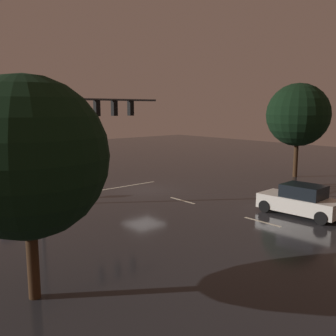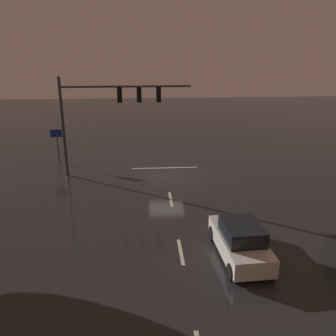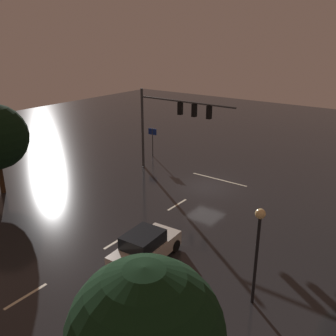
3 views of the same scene
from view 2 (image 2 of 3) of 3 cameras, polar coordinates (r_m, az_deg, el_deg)
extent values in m
plane|color=#232326|center=(26.27, -0.25, -1.37)|extent=(80.00, 80.00, 0.00)
cylinder|color=#383A3D|center=(26.57, -16.00, 5.99)|extent=(0.22, 0.22, 7.00)
cylinder|color=#383A3D|center=(25.56, -6.58, 12.49)|extent=(8.87, 0.14, 0.14)
cube|color=black|center=(25.65, -7.54, 11.19)|extent=(0.32, 0.36, 1.00)
sphere|color=black|center=(25.80, -7.55, 11.95)|extent=(0.20, 0.20, 0.20)
sphere|color=black|center=(25.84, -7.52, 11.25)|extent=(0.20, 0.20, 0.20)
sphere|color=#19F24C|center=(25.88, -7.49, 10.54)|extent=(0.20, 0.20, 0.20)
cube|color=black|center=(25.60, -4.51, 11.28)|extent=(0.32, 0.36, 1.00)
sphere|color=black|center=(25.75, -4.53, 12.04)|extent=(0.20, 0.20, 0.20)
sphere|color=black|center=(25.79, -4.51, 11.33)|extent=(0.20, 0.20, 0.20)
sphere|color=#19F24C|center=(25.83, -4.49, 10.63)|extent=(0.20, 0.20, 0.20)
cube|color=black|center=(25.63, -1.48, 11.34)|extent=(0.32, 0.36, 1.00)
sphere|color=black|center=(25.78, -1.51, 12.10)|extent=(0.20, 0.20, 0.20)
sphere|color=black|center=(25.82, -1.50, 11.39)|extent=(0.20, 0.20, 0.20)
sphere|color=#19F24C|center=(25.86, -1.49, 10.69)|extent=(0.20, 0.20, 0.20)
cube|color=beige|center=(22.57, 0.42, -4.86)|extent=(0.16, 2.20, 0.01)
cube|color=beige|center=(17.27, 1.99, -12.87)|extent=(0.16, 2.20, 0.01)
cube|color=beige|center=(28.14, -0.52, 0.03)|extent=(5.00, 0.16, 0.01)
cube|color=silver|center=(16.94, 11.10, -11.51)|extent=(2.06, 4.40, 0.80)
cube|color=black|center=(16.42, 11.48, -9.62)|extent=(1.72, 2.19, 0.68)
cylinder|color=black|center=(18.18, 6.91, -10.03)|extent=(0.26, 0.69, 0.68)
cylinder|color=black|center=(18.64, 11.99, -9.56)|extent=(0.26, 0.69, 0.68)
cylinder|color=black|center=(15.57, 9.87, -15.62)|extent=(0.26, 0.69, 0.68)
cylinder|color=black|center=(16.10, 15.79, -14.83)|extent=(0.26, 0.69, 0.68)
sphere|color=#F9EFC6|center=(18.52, 7.13, -8.32)|extent=(0.20, 0.20, 0.20)
sphere|color=#F9EFC6|center=(18.87, 10.99, -8.00)|extent=(0.20, 0.20, 0.20)
cylinder|color=#383A3D|center=(29.95, -16.78, 3.21)|extent=(0.09, 0.09, 2.83)
cube|color=navy|center=(29.69, -16.97, 5.19)|extent=(0.90, 0.14, 0.60)
camera|label=1|loc=(15.09, -76.26, -8.75)|focal=40.56mm
camera|label=3|loc=(15.29, 84.01, 10.69)|focal=39.42mm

